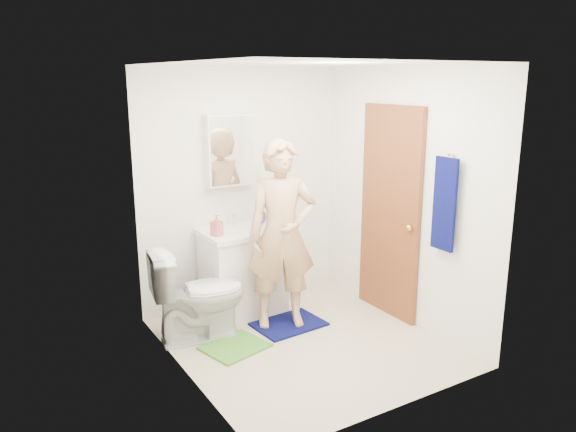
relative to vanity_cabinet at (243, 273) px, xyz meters
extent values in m
cube|color=beige|center=(0.15, -0.91, -0.41)|extent=(2.20, 2.40, 0.02)
cube|color=white|center=(0.15, -0.91, 2.01)|extent=(2.20, 2.40, 0.02)
cube|color=white|center=(0.15, 0.30, 0.80)|extent=(2.20, 0.02, 2.40)
cube|color=white|center=(0.15, -2.12, 0.80)|extent=(2.20, 0.02, 2.40)
cube|color=white|center=(-0.96, -0.91, 0.80)|extent=(0.02, 2.40, 2.40)
cube|color=white|center=(1.26, -0.91, 0.80)|extent=(0.02, 2.40, 2.40)
cube|color=white|center=(0.00, 0.00, 0.00)|extent=(0.75, 0.55, 0.80)
cube|color=white|center=(0.00, 0.00, 0.43)|extent=(0.79, 0.59, 0.05)
cylinder|color=white|center=(0.00, 0.00, 0.44)|extent=(0.40, 0.40, 0.03)
cylinder|color=silver|center=(0.00, 0.18, 0.51)|extent=(0.03, 0.03, 0.12)
cube|color=white|center=(0.00, 0.22, 1.20)|extent=(0.50, 0.12, 0.70)
cube|color=white|center=(0.00, 0.16, 1.20)|extent=(0.46, 0.01, 0.66)
cube|color=brown|center=(1.22, -0.76, 0.62)|extent=(0.05, 0.80, 2.05)
sphere|color=gold|center=(1.18, -1.08, 0.55)|extent=(0.07, 0.07, 0.07)
cube|color=#080D50|center=(1.18, -1.48, 0.85)|extent=(0.03, 0.24, 0.80)
cylinder|color=silver|center=(1.22, -1.48, 1.27)|extent=(0.06, 0.02, 0.02)
imported|color=white|center=(-0.62, -0.35, 0.02)|extent=(0.88, 0.59, 0.84)
cube|color=#080D50|center=(0.21, -0.55, -0.39)|extent=(0.67, 0.50, 0.02)
cube|color=#50A035|center=(-0.43, -0.69, -0.39)|extent=(0.61, 0.55, 0.02)
imported|color=#D56365|center=(-0.30, -0.08, 0.55)|extent=(0.12, 0.12, 0.20)
imported|color=#58408D|center=(0.26, 0.12, 0.50)|extent=(0.18, 0.18, 0.11)
imported|color=tan|center=(0.15, -0.51, 0.49)|extent=(0.74, 0.62, 1.74)
camera|label=1|loc=(-2.35, -4.76, 1.90)|focal=35.00mm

